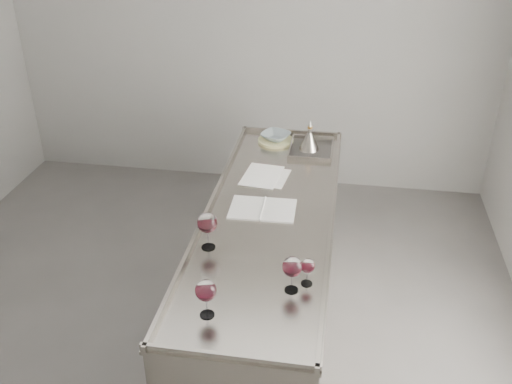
% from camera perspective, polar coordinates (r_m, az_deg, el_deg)
% --- Properties ---
extents(room_shell, '(4.54, 5.04, 2.84)m').
position_cam_1_polar(room_shell, '(3.02, -8.80, 3.31)').
color(room_shell, '#565350').
rests_on(room_shell, ground).
extents(counter, '(0.77, 2.42, 0.97)m').
position_cam_1_polar(counter, '(3.66, 1.29, -8.32)').
color(counter, gray).
rests_on(counter, ground).
extents(wine_glass_left, '(0.11, 0.11, 0.21)m').
position_cam_1_polar(wine_glass_left, '(3.02, -4.89, -3.18)').
color(wine_glass_left, white).
rests_on(wine_glass_left, counter).
extents(wine_glass_middle, '(0.10, 0.10, 0.19)m').
position_cam_1_polar(wine_glass_middle, '(2.59, -5.03, -9.87)').
color(wine_glass_middle, white).
rests_on(wine_glass_middle, counter).
extents(wine_glass_right, '(0.10, 0.10, 0.19)m').
position_cam_1_polar(wine_glass_right, '(2.72, 3.64, -7.55)').
color(wine_glass_right, white).
rests_on(wine_glass_right, counter).
extents(wine_glass_small, '(0.07, 0.07, 0.15)m').
position_cam_1_polar(wine_glass_small, '(2.79, 5.18, -7.46)').
color(wine_glass_small, white).
rests_on(wine_glass_small, counter).
extents(notebook, '(0.40, 0.28, 0.02)m').
position_cam_1_polar(notebook, '(3.42, 0.66, -1.71)').
color(notebook, silver).
rests_on(notebook, counter).
extents(loose_paper_top, '(0.23, 0.30, 0.00)m').
position_cam_1_polar(loose_paper_top, '(3.78, 1.64, 1.49)').
color(loose_paper_top, white).
rests_on(loose_paper_top, counter).
extents(loose_paper_under, '(0.27, 0.36, 0.00)m').
position_cam_1_polar(loose_paper_under, '(3.80, 0.59, 1.65)').
color(loose_paper_under, white).
rests_on(loose_paper_under, counter).
extents(trivet, '(0.32, 0.32, 0.02)m').
position_cam_1_polar(trivet, '(4.30, 1.98, 5.18)').
color(trivet, '#D4CF89').
rests_on(trivet, counter).
extents(ceramic_bowl, '(0.27, 0.27, 0.05)m').
position_cam_1_polar(ceramic_bowl, '(4.28, 1.99, 5.61)').
color(ceramic_bowl, gray).
rests_on(ceramic_bowl, trivet).
extents(wine_funnel, '(0.15, 0.15, 0.22)m').
position_cam_1_polar(wine_funnel, '(4.17, 5.37, 5.14)').
color(wine_funnel, '#A69E94').
rests_on(wine_funnel, counter).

